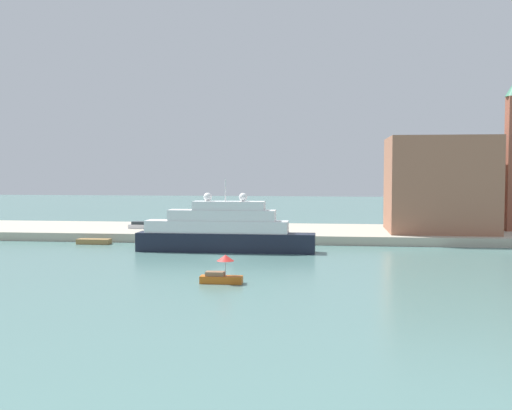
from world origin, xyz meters
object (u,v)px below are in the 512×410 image
Objects in this scene: harbor_building at (439,184)px; person_figure at (162,225)px; large_yacht at (223,231)px; small_motorboat at (222,273)px; parked_car at (140,225)px; work_barge at (94,241)px; mooring_bollard at (287,233)px.

person_figure is at bearing -176.83° from harbor_building.
large_yacht is 24.98m from small_motorboat.
parked_car is (-18.17, 18.46, -0.98)m from large_yacht.
mooring_bollard is at bearing 6.93° from work_barge.
large_yacht is at bearing -129.46° from mooring_bollard.
small_motorboat is at bearing -50.01° from work_barge.
person_figure reaches higher than small_motorboat.
harbor_building is at bearing 3.17° from person_figure.
small_motorboat is 0.26× the size of harbor_building.
person_figure is at bearing 129.21° from large_yacht.
small_motorboat is 48.48m from parked_car.
mooring_bollard is at bearing 82.90° from small_motorboat.
mooring_bollard is at bearing -160.04° from harbor_building.
parked_car is at bearing 159.78° from person_figure.
small_motorboat is 35.19m from mooring_bollard.
harbor_building is (33.49, 19.43, 6.40)m from large_yacht.
person_figure is at bearing -20.22° from parked_car.
mooring_bollard is (8.53, 10.36, -1.22)m from large_yacht.
large_yacht is 1.50× the size of harbor_building.
large_yacht reaches higher than small_motorboat.
work_barge is 12.51m from parked_car.
small_motorboat reaches higher than mooring_bollard.
large_yacht reaches higher than mooring_bollard.
mooring_bollard is (26.70, -8.10, -0.23)m from parked_car.
small_motorboat is at bearing -62.54° from parked_car.
large_yacht is 21.71m from person_figure.
small_motorboat is 53.50m from harbor_building.
mooring_bollard reaches higher than work_barge.
work_barge is (-26.17, 31.21, -0.68)m from small_motorboat.
parked_car is (3.82, 11.81, 1.54)m from work_barge.
harbor_building reaches higher than parked_car.
mooring_bollard is at bearing -16.18° from person_figure.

